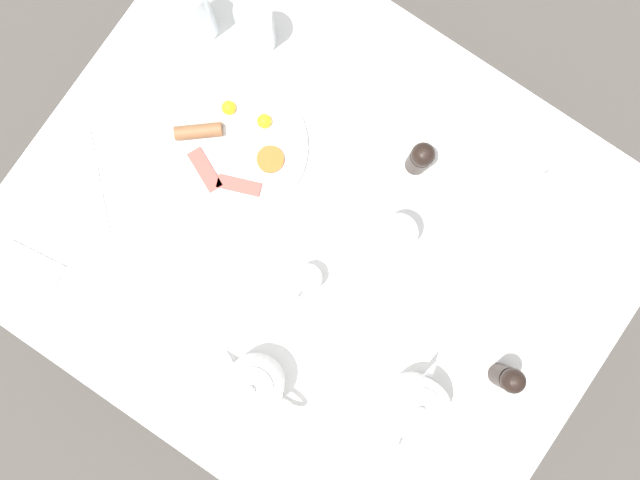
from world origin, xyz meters
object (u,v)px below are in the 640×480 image
teapot_near (415,406)px  teapot_far (254,386)px  wine_glass_spare (394,236)px  knife_by_plate (97,182)px  napkin_folded (27,274)px  breakfast_plate (235,145)px  water_glass_tall (256,26)px  water_glass_short (193,12)px  fork_by_plate (355,71)px  salt_grinder (420,158)px  creamer_jug (307,279)px  teacup_with_saucer_left (554,193)px  pepper_grinder (508,378)px

teapot_near → teapot_far: bearing=106.6°
wine_glass_spare → knife_by_plate: 0.59m
teapot_far → napkin_folded: size_ratio=1.50×
breakfast_plate → teapot_near: size_ratio=1.45×
breakfast_plate → water_glass_tall: 0.23m
water_glass_tall → breakfast_plate: bearing=22.2°
water_glass_short → fork_by_plate: (-0.10, 0.31, -0.08)m
breakfast_plate → salt_grinder: (-0.17, 0.32, 0.05)m
wine_glass_spare → creamer_jug: 0.18m
breakfast_plate → teacup_with_saucer_left: teacup_with_saucer_left is taller
knife_by_plate → breakfast_plate: bearing=139.3°
water_glass_tall → wine_glass_spare: water_glass_tall is taller
creamer_jug → teacup_with_saucer_left: bearing=143.5°
knife_by_plate → napkin_folded: bearing=-1.3°
teacup_with_saucer_left → fork_by_plate: bearing=-89.1°
creamer_jug → knife_by_plate: bearing=-80.5°
knife_by_plate → fork_by_plate: bearing=148.0°
knife_by_plate → salt_grinder: bearing=127.4°
breakfast_plate → teacup_with_saucer_left: (-0.27, 0.57, 0.02)m
pepper_grinder → fork_by_plate: pepper_grinder is taller
teapot_near → pepper_grinder: teapot_near is taller
wine_glass_spare → fork_by_plate: wine_glass_spare is taller
teapot_far → wine_glass_spare: bearing=-101.2°
salt_grinder → breakfast_plate: bearing=-61.8°
wine_glass_spare → creamer_jug: (0.16, -0.09, -0.03)m
wine_glass_spare → salt_grinder: wine_glass_spare is taller
teapot_far → fork_by_plate: bearing=-75.5°
creamer_jug → napkin_folded: (0.30, -0.46, -0.02)m
breakfast_plate → fork_by_plate: size_ratio=1.67×
teapot_near → teapot_far: 0.30m
teapot_near → pepper_grinder: 0.18m
teapot_near → salt_grinder: 0.46m
teacup_with_saucer_left → creamer_jug: 0.50m
creamer_jug → napkin_folded: bearing=-56.9°
teapot_near → teacup_with_saucer_left: 0.49m
breakfast_plate → teacup_with_saucer_left: size_ratio=1.84×
water_glass_tall → knife_by_plate: water_glass_tall is taller
teacup_with_saucer_left → knife_by_plate: (0.48, -0.75, -0.02)m
teacup_with_saucer_left → wine_glass_spare: size_ratio=1.25×
water_glass_tall → napkin_folded: size_ratio=0.99×
pepper_grinder → teacup_with_saucer_left: bearing=-162.9°
salt_grinder → knife_by_plate: 0.63m
breakfast_plate → wine_glass_spare: wine_glass_spare is taller
teapot_far → knife_by_plate: teapot_far is taller
water_glass_tall → salt_grinder: 0.40m
teacup_with_saucer_left → salt_grinder: (0.10, -0.25, 0.03)m
teapot_far → creamer_jug: size_ratio=2.61×
teacup_with_saucer_left → wine_glass_spare: bearing=-40.4°
teapot_near → wine_glass_spare: size_ratio=1.59×
breakfast_plate → teapot_near: teapot_near is taller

